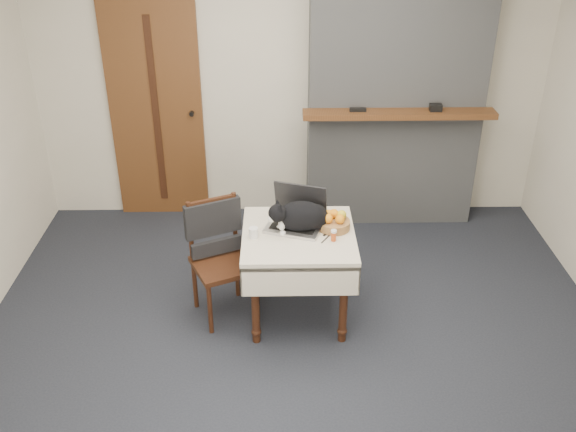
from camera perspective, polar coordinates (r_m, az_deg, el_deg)
name	(u,v)px	position (r m, az deg, el deg)	size (l,w,h in m)	color
ground	(297,344)	(4.57, 0.77, -11.30)	(4.50, 4.50, 0.00)	black
room_shell	(296,78)	(4.12, 0.74, 12.20)	(4.52, 4.01, 2.61)	beige
door	(156,112)	(5.90, -11.62, 9.05)	(0.82, 0.10, 2.00)	brown
chimney	(397,83)	(5.67, 9.63, 11.62)	(1.62, 0.48, 2.60)	gray
side_table	(298,247)	(4.50, 0.94, -2.77)	(0.78, 0.78, 0.70)	#351D0E
laptop	(297,216)	(4.51, 0.78, 0.04)	(0.46, 0.43, 0.28)	#B7B7BC
cat	(303,216)	(4.42, 1.30, -0.04)	(0.53, 0.29, 0.25)	black
cream_jar	(254,233)	(4.38, -3.09, -1.49)	(0.06, 0.06, 0.07)	silver
pill_bottle	(334,235)	(4.34, 4.08, -1.72)	(0.04, 0.04, 0.08)	#B34316
fruit_basket	(334,222)	(4.48, 4.13, -0.52)	(0.22, 0.22, 0.13)	#A87F43
desk_clutter	(330,232)	(4.45, 3.75, -1.44)	(0.13, 0.02, 0.01)	black
chair	(217,242)	(4.62, -6.31, -2.32)	(0.53, 0.52, 0.89)	#351D0E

